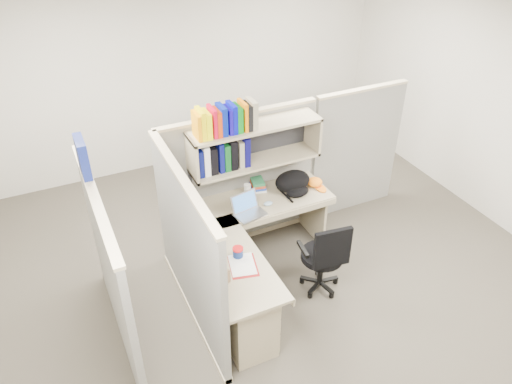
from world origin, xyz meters
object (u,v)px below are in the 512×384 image
snack_canister (238,252)px  desk (251,285)px  backpack (295,184)px  task_chair (323,267)px  laptop (250,206)px

snack_canister → desk: bearing=-56.5°
backpack → task_chair: (-0.09, -0.79, -0.52)m
desk → laptop: bearing=65.8°
desk → backpack: size_ratio=4.36×
snack_canister → task_chair: 1.01m
laptop → snack_canister: 0.65m
backpack → snack_canister: 1.21m
snack_canister → laptop: bearing=55.5°
desk → laptop: laptop is taller
desk → task_chair: size_ratio=1.91×
laptop → backpack: size_ratio=0.77×
laptop → snack_canister: (-0.37, -0.54, -0.06)m
backpack → snack_canister: bearing=-130.6°
desk → backpack: bearing=42.1°
laptop → task_chair: 0.97m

